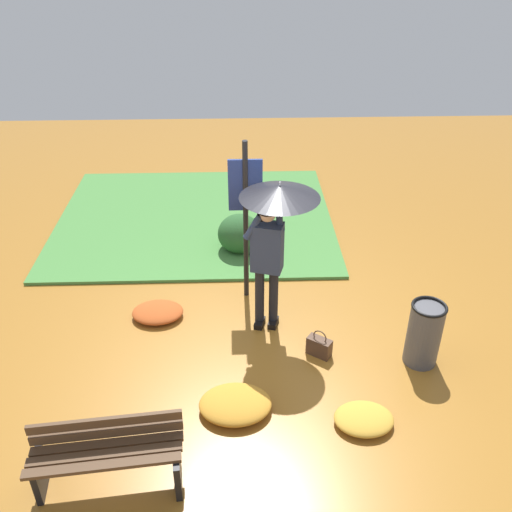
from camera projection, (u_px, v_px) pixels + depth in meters
name	position (u px, v px, depth m)	size (l,w,h in m)	color
ground_plane	(265.00, 338.00, 7.20)	(18.00, 18.00, 0.00)	#9E6623
grass_verge	(195.00, 218.00, 9.96)	(4.80, 4.00, 0.05)	#47843D
person_with_umbrella	(274.00, 220.00, 6.65)	(0.96, 0.96, 2.04)	black
info_sign_post	(246.00, 203.00, 7.27)	(0.44, 0.07, 2.30)	black
handbag	(319.00, 346.00, 6.86)	(0.33, 0.29, 0.37)	#4C3323
park_bench	(107.00, 455.00, 5.16)	(1.40, 0.51, 0.75)	black
trash_bin	(424.00, 334.00, 6.62)	(0.42, 0.42, 0.83)	#4C4C51
shrub_cluster	(242.00, 235.00, 8.89)	(0.76, 0.69, 0.62)	#285628
leaf_pile_near_person	(364.00, 419.00, 5.96)	(0.64, 0.51, 0.14)	gold
leaf_pile_by_bench	(158.00, 312.00, 7.54)	(0.69, 0.55, 0.15)	#B74C1E
leaf_pile_far_path	(235.00, 404.00, 6.11)	(0.80, 0.64, 0.18)	#C68428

